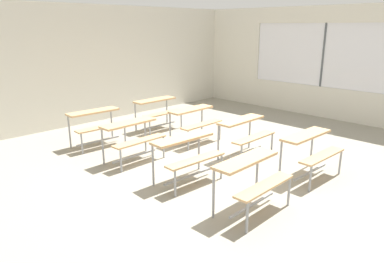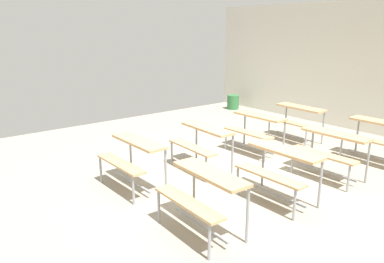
{
  "view_description": "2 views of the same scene",
  "coord_description": "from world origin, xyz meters",
  "px_view_note": "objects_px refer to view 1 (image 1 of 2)",
  "views": [
    {
      "loc": [
        -4.55,
        -4.01,
        2.47
      ],
      "look_at": [
        0.03,
        0.59,
        0.55
      ],
      "focal_mm": 33.5,
      "sensor_mm": 36.0,
      "label": 1
    },
    {
      "loc": [
        3.91,
        -4.03,
        2.37
      ],
      "look_at": [
        -0.89,
        -0.2,
        0.67
      ],
      "focal_mm": 34.98,
      "sensor_mm": 36.0,
      "label": 2
    }
  ],
  "objects_px": {
    "desk_bench_r3c1": "(158,107)",
    "desk_bench_r2c1": "(195,117)",
    "desk_bench_r0c1": "(311,146)",
    "desk_bench_r1c0": "(187,149)",
    "desk_bench_r3c0": "(96,120)",
    "desk_bench_r1c1": "(245,129)",
    "desk_bench_r0c0": "(252,173)",
    "desk_bench_r2c0": "(132,132)"
  },
  "relations": [
    {
      "from": "desk_bench_r3c0",
      "to": "desk_bench_r2c1",
      "type": "bearing_deg",
      "value": -36.46
    },
    {
      "from": "desk_bench_r3c1",
      "to": "desk_bench_r2c1",
      "type": "bearing_deg",
      "value": -93.51
    },
    {
      "from": "desk_bench_r0c1",
      "to": "desk_bench_r3c0",
      "type": "xyz_separation_m",
      "value": [
        -1.64,
        4.04,
        0.0
      ]
    },
    {
      "from": "desk_bench_r0c0",
      "to": "desk_bench_r0c1",
      "type": "height_order",
      "value": "same"
    },
    {
      "from": "desk_bench_r0c0",
      "to": "desk_bench_r2c1",
      "type": "bearing_deg",
      "value": 58.14
    },
    {
      "from": "desk_bench_r2c0",
      "to": "desk_bench_r3c1",
      "type": "distance_m",
      "value": 2.19
    },
    {
      "from": "desk_bench_r0c1",
      "to": "desk_bench_r1c0",
      "type": "distance_m",
      "value": 2.07
    },
    {
      "from": "desk_bench_r0c1",
      "to": "desk_bench_r1c1",
      "type": "relative_size",
      "value": 1.01
    },
    {
      "from": "desk_bench_r2c0",
      "to": "desk_bench_r3c0",
      "type": "bearing_deg",
      "value": 88.35
    },
    {
      "from": "desk_bench_r0c1",
      "to": "desk_bench_r1c0",
      "type": "height_order",
      "value": "same"
    },
    {
      "from": "desk_bench_r0c1",
      "to": "desk_bench_r3c1",
      "type": "distance_m",
      "value": 4.08
    },
    {
      "from": "desk_bench_r0c0",
      "to": "desk_bench_r3c0",
      "type": "distance_m",
      "value": 4.03
    },
    {
      "from": "desk_bench_r2c0",
      "to": "desk_bench_r3c1",
      "type": "relative_size",
      "value": 1.01
    },
    {
      "from": "desk_bench_r3c0",
      "to": "desk_bench_r2c0",
      "type": "bearing_deg",
      "value": -87.66
    },
    {
      "from": "desk_bench_r2c1",
      "to": "desk_bench_r3c0",
      "type": "distance_m",
      "value": 2.1
    },
    {
      "from": "desk_bench_r1c0",
      "to": "desk_bench_r2c0",
      "type": "height_order",
      "value": "same"
    },
    {
      "from": "desk_bench_r0c1",
      "to": "desk_bench_r0c0",
      "type": "bearing_deg",
      "value": -178.33
    },
    {
      "from": "desk_bench_r3c1",
      "to": "desk_bench_r1c1",
      "type": "bearing_deg",
      "value": -90.93
    },
    {
      "from": "desk_bench_r0c1",
      "to": "desk_bench_r3c1",
      "type": "xyz_separation_m",
      "value": [
        0.08,
        4.08,
        0.0
      ]
    },
    {
      "from": "desk_bench_r0c1",
      "to": "desk_bench_r1c0",
      "type": "bearing_deg",
      "value": 142.06
    },
    {
      "from": "desk_bench_r0c1",
      "to": "desk_bench_r2c0",
      "type": "relative_size",
      "value": 1.0
    },
    {
      "from": "desk_bench_r3c1",
      "to": "desk_bench_r2c0",
      "type": "bearing_deg",
      "value": -141.77
    },
    {
      "from": "desk_bench_r3c0",
      "to": "desk_bench_r3c1",
      "type": "distance_m",
      "value": 1.73
    },
    {
      "from": "desk_bench_r0c0",
      "to": "desk_bench_r1c1",
      "type": "relative_size",
      "value": 1.0
    },
    {
      "from": "desk_bench_r2c0",
      "to": "desk_bench_r2c1",
      "type": "distance_m",
      "value": 1.64
    },
    {
      "from": "desk_bench_r0c0",
      "to": "desk_bench_r1c1",
      "type": "height_order",
      "value": "same"
    },
    {
      "from": "desk_bench_r0c1",
      "to": "desk_bench_r1c1",
      "type": "distance_m",
      "value": 1.38
    },
    {
      "from": "desk_bench_r0c0",
      "to": "desk_bench_r1c0",
      "type": "height_order",
      "value": "same"
    },
    {
      "from": "desk_bench_r0c0",
      "to": "desk_bench_r0c1",
      "type": "bearing_deg",
      "value": -1.02
    },
    {
      "from": "desk_bench_r1c1",
      "to": "desk_bench_r3c1",
      "type": "distance_m",
      "value": 2.7
    },
    {
      "from": "desk_bench_r0c1",
      "to": "desk_bench_r1c1",
      "type": "bearing_deg",
      "value": 90.99
    },
    {
      "from": "desk_bench_r1c0",
      "to": "desk_bench_r2c1",
      "type": "bearing_deg",
      "value": 43.98
    },
    {
      "from": "desk_bench_r0c1",
      "to": "desk_bench_r3c0",
      "type": "height_order",
      "value": "same"
    },
    {
      "from": "desk_bench_r1c0",
      "to": "desk_bench_r1c1",
      "type": "distance_m",
      "value": 1.61
    },
    {
      "from": "desk_bench_r3c0",
      "to": "desk_bench_r3c1",
      "type": "bearing_deg",
      "value": 3.92
    },
    {
      "from": "desk_bench_r2c0",
      "to": "desk_bench_r0c0",
      "type": "bearing_deg",
      "value": -91.38
    },
    {
      "from": "desk_bench_r2c0",
      "to": "desk_bench_r2c1",
      "type": "bearing_deg",
      "value": -2.07
    },
    {
      "from": "desk_bench_r1c1",
      "to": "desk_bench_r2c0",
      "type": "height_order",
      "value": "same"
    },
    {
      "from": "desk_bench_r1c1",
      "to": "desk_bench_r2c0",
      "type": "xyz_separation_m",
      "value": [
        -1.67,
        1.36,
        0.0
      ]
    },
    {
      "from": "desk_bench_r2c0",
      "to": "desk_bench_r3c1",
      "type": "xyz_separation_m",
      "value": [
        1.73,
        1.35,
        0.0
      ]
    },
    {
      "from": "desk_bench_r0c1",
      "to": "desk_bench_r2c1",
      "type": "distance_m",
      "value": 2.71
    },
    {
      "from": "desk_bench_r3c0",
      "to": "desk_bench_r1c0",
      "type": "bearing_deg",
      "value": -86.35
    }
  ]
}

